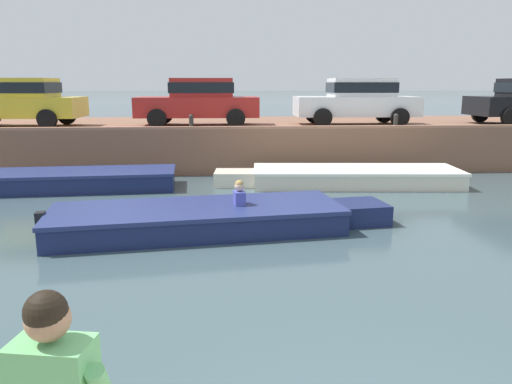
{
  "coord_description": "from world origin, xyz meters",
  "views": [
    {
      "loc": [
        -1.08,
        -2.59,
        2.79
      ],
      "look_at": [
        -0.62,
        4.45,
        1.25
      ],
      "focal_mm": 35.0,
      "sensor_mm": 36.0,
      "label": 1
    }
  ],
  "objects_px": {
    "car_left_inner_red": "(200,100)",
    "mooring_bollard_mid": "(191,121)",
    "car_centre_white": "(357,99)",
    "mooring_bollard_east": "(396,120)",
    "car_leftmost_yellow": "(18,100)",
    "motorboat_passing": "(211,218)",
    "boat_moored_central_cream": "(346,177)",
    "boat_moored_west_navy": "(69,180)"
  },
  "relations": [
    {
      "from": "motorboat_passing",
      "to": "mooring_bollard_mid",
      "type": "distance_m",
      "value": 6.42
    },
    {
      "from": "car_leftmost_yellow",
      "to": "mooring_bollard_mid",
      "type": "xyz_separation_m",
      "value": [
        5.59,
        -1.19,
        -0.61
      ]
    },
    {
      "from": "boat_moored_west_navy",
      "to": "boat_moored_central_cream",
      "type": "xyz_separation_m",
      "value": [
        7.57,
        0.09,
        -0.01
      ]
    },
    {
      "from": "boat_moored_central_cream",
      "to": "boat_moored_west_navy",
      "type": "bearing_deg",
      "value": -179.29
    },
    {
      "from": "car_left_inner_red",
      "to": "mooring_bollard_mid",
      "type": "xyz_separation_m",
      "value": [
        -0.22,
        -1.19,
        -0.61
      ]
    },
    {
      "from": "boat_moored_west_navy",
      "to": "motorboat_passing",
      "type": "height_order",
      "value": "motorboat_passing"
    },
    {
      "from": "car_centre_white",
      "to": "motorboat_passing",
      "type": "bearing_deg",
      "value": -122.78
    },
    {
      "from": "motorboat_passing",
      "to": "mooring_bollard_east",
      "type": "xyz_separation_m",
      "value": [
        5.71,
        6.22,
        1.42
      ]
    },
    {
      "from": "car_leftmost_yellow",
      "to": "mooring_bollard_east",
      "type": "distance_m",
      "value": 12.11
    },
    {
      "from": "boat_moored_west_navy",
      "to": "boat_moored_central_cream",
      "type": "distance_m",
      "value": 7.57
    },
    {
      "from": "boat_moored_central_cream",
      "to": "motorboat_passing",
      "type": "relative_size",
      "value": 1.02
    },
    {
      "from": "motorboat_passing",
      "to": "car_leftmost_yellow",
      "type": "height_order",
      "value": "car_leftmost_yellow"
    },
    {
      "from": "car_leftmost_yellow",
      "to": "car_left_inner_red",
      "type": "distance_m",
      "value": 5.81
    },
    {
      "from": "car_centre_white",
      "to": "mooring_bollard_mid",
      "type": "relative_size",
      "value": 9.15
    },
    {
      "from": "car_left_inner_red",
      "to": "car_centre_white",
      "type": "bearing_deg",
      "value": -0.01
    },
    {
      "from": "car_centre_white",
      "to": "mooring_bollard_east",
      "type": "relative_size",
      "value": 9.15
    },
    {
      "from": "boat_moored_central_cream",
      "to": "mooring_bollard_mid",
      "type": "xyz_separation_m",
      "value": [
        -4.39,
        2.02,
        1.43
      ]
    },
    {
      "from": "car_left_inner_red",
      "to": "mooring_bollard_east",
      "type": "relative_size",
      "value": 8.96
    },
    {
      "from": "motorboat_passing",
      "to": "car_leftmost_yellow",
      "type": "relative_size",
      "value": 1.62
    },
    {
      "from": "car_leftmost_yellow",
      "to": "boat_moored_west_navy",
      "type": "bearing_deg",
      "value": -53.83
    },
    {
      "from": "motorboat_passing",
      "to": "boat_moored_west_navy",
      "type": "bearing_deg",
      "value": 133.59
    },
    {
      "from": "boat_moored_central_cream",
      "to": "car_centre_white",
      "type": "bearing_deg",
      "value": 70.9
    },
    {
      "from": "car_centre_white",
      "to": "boat_moored_central_cream",
      "type": "bearing_deg",
      "value": -109.1
    },
    {
      "from": "boat_moored_central_cream",
      "to": "car_leftmost_yellow",
      "type": "bearing_deg",
      "value": 162.19
    },
    {
      "from": "mooring_bollard_east",
      "to": "car_leftmost_yellow",
      "type": "bearing_deg",
      "value": 174.36
    },
    {
      "from": "motorboat_passing",
      "to": "car_centre_white",
      "type": "height_order",
      "value": "car_centre_white"
    },
    {
      "from": "boat_moored_west_navy",
      "to": "car_centre_white",
      "type": "distance_m",
      "value": 9.5
    },
    {
      "from": "boat_moored_central_cream",
      "to": "car_left_inner_red",
      "type": "bearing_deg",
      "value": 142.43
    },
    {
      "from": "boat_moored_west_navy",
      "to": "boat_moored_central_cream",
      "type": "height_order",
      "value": "boat_moored_west_navy"
    },
    {
      "from": "mooring_bollard_mid",
      "to": "mooring_bollard_east",
      "type": "bearing_deg",
      "value": 0.0
    },
    {
      "from": "boat_moored_west_navy",
      "to": "mooring_bollard_mid",
      "type": "bearing_deg",
      "value": 33.61
    },
    {
      "from": "car_left_inner_red",
      "to": "mooring_bollard_mid",
      "type": "bearing_deg",
      "value": -100.3
    },
    {
      "from": "car_left_inner_red",
      "to": "mooring_bollard_mid",
      "type": "distance_m",
      "value": 1.35
    },
    {
      "from": "boat_moored_west_navy",
      "to": "car_left_inner_red",
      "type": "distance_m",
      "value": 5.15
    },
    {
      "from": "motorboat_passing",
      "to": "mooring_bollard_mid",
      "type": "height_order",
      "value": "mooring_bollard_mid"
    },
    {
      "from": "car_left_inner_red",
      "to": "car_centre_white",
      "type": "height_order",
      "value": "same"
    },
    {
      "from": "boat_moored_west_navy",
      "to": "car_left_inner_red",
      "type": "xyz_separation_m",
      "value": [
        3.4,
        3.3,
        2.03
      ]
    },
    {
      "from": "boat_moored_central_cream",
      "to": "mooring_bollard_east",
      "type": "distance_m",
      "value": 3.22
    },
    {
      "from": "motorboat_passing",
      "to": "car_leftmost_yellow",
      "type": "bearing_deg",
      "value": 130.48
    },
    {
      "from": "car_leftmost_yellow",
      "to": "car_centre_white",
      "type": "relative_size",
      "value": 1.02
    },
    {
      "from": "boat_moored_west_navy",
      "to": "mooring_bollard_east",
      "type": "height_order",
      "value": "mooring_bollard_east"
    },
    {
      "from": "boat_moored_west_navy",
      "to": "motorboat_passing",
      "type": "relative_size",
      "value": 0.92
    }
  ]
}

